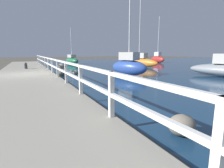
{
  "coord_description": "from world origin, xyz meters",
  "views": [
    {
      "loc": [
        0.11,
        -12.48,
        1.66
      ],
      "look_at": [
        5.0,
        -2.48,
        -0.35
      ],
      "focal_mm": 28.0,
      "sensor_mm": 36.0,
      "label": 1
    }
  ],
  "objects": [
    {
      "name": "mooring_bollard",
      "position": [
        0.06,
        4.21,
        0.56
      ],
      "size": [
        0.24,
        0.24,
        0.53
      ],
      "color": "#333338",
      "rests_on": "dock_walkway"
    },
    {
      "name": "ground_plane",
      "position": [
        0.0,
        0.0,
        0.0
      ],
      "size": [
        120.0,
        120.0,
        0.0
      ],
      "primitive_type": "plane",
      "color": "#4C473D"
    },
    {
      "name": "sailboat_red",
      "position": [
        19.72,
        10.39,
        0.71
      ],
      "size": [
        0.93,
        3.1,
        7.34
      ],
      "rotation": [
        0.0,
        0.0,
        0.0
      ],
      "color": "red",
      "rests_on": "water_surface"
    },
    {
      "name": "boulder_near_dock",
      "position": [
        3.34,
        5.82,
        0.28
      ],
      "size": [
        0.74,
        0.67,
        0.56
      ],
      "color": "gray",
      "rests_on": "ground"
    },
    {
      "name": "boulder_upstream",
      "position": [
        3.43,
        0.65,
        0.16
      ],
      "size": [
        0.44,
        0.39,
        0.33
      ],
      "color": "gray",
      "rests_on": "ground"
    },
    {
      "name": "sailboat_orange",
      "position": [
        12.02,
        4.63,
        0.66
      ],
      "size": [
        2.24,
        5.37,
        7.56
      ],
      "rotation": [
        0.0,
        0.0,
        0.24
      ],
      "color": "orange",
      "rests_on": "water_surface"
    },
    {
      "name": "boulder_mid_strip",
      "position": [
        2.41,
        0.34,
        0.26
      ],
      "size": [
        0.69,
        0.62,
        0.51
      ],
      "color": "#666056",
      "rests_on": "ground"
    },
    {
      "name": "dock_walkway",
      "position": [
        0.0,
        0.0,
        0.15
      ],
      "size": [
        3.54,
        36.0,
        0.3
      ],
      "color": "gray",
      "rests_on": "ground"
    },
    {
      "name": "boulder_downstream",
      "position": [
        2.61,
        11.19,
        0.16
      ],
      "size": [
        0.43,
        0.39,
        0.32
      ],
      "color": "gray",
      "rests_on": "ground"
    },
    {
      "name": "boulder_far_strip",
      "position": [
        2.84,
        -10.11,
        0.21
      ],
      "size": [
        0.57,
        0.52,
        0.43
      ],
      "color": "slate",
      "rests_on": "ground"
    },
    {
      "name": "railing",
      "position": [
        1.67,
        0.0,
        0.96
      ],
      "size": [
        0.1,
        32.5,
        0.98
      ],
      "color": "white",
      "rests_on": "dock_walkway"
    },
    {
      "name": "sailboat_blue",
      "position": [
        6.87,
        -1.5,
        0.7
      ],
      "size": [
        2.18,
        3.26,
        5.7
      ],
      "rotation": [
        0.0,
        0.0,
        0.36
      ],
      "color": "#2D4C9E",
      "rests_on": "water_surface"
    },
    {
      "name": "sailboat_green",
      "position": [
        6.12,
        13.1,
        0.57
      ],
      "size": [
        1.83,
        3.52,
        5.19
      ],
      "rotation": [
        0.0,
        0.0,
        0.22
      ],
      "color": "#236B42",
      "rests_on": "water_surface"
    }
  ]
}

